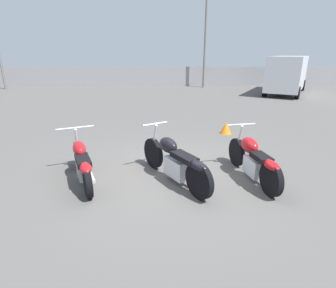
{
  "coord_description": "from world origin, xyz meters",
  "views": [
    {
      "loc": [
        -0.11,
        -4.88,
        2.38
      ],
      "look_at": [
        0.0,
        0.13,
        0.65
      ],
      "focal_mm": 28.0,
      "sensor_mm": 36.0,
      "label": 1
    }
  ],
  "objects_px": {
    "motorcycle_slot_0": "(82,162)",
    "light_pole_left": "(207,10)",
    "motorcycle_slot_1": "(175,161)",
    "motorcycle_slot_2": "(253,160)",
    "traffic_cone_near": "(226,128)",
    "parked_van": "(288,73)"
  },
  "relations": [
    {
      "from": "light_pole_left",
      "to": "motorcycle_slot_2",
      "type": "height_order",
      "value": "light_pole_left"
    },
    {
      "from": "motorcycle_slot_0",
      "to": "motorcycle_slot_1",
      "type": "relative_size",
      "value": 0.94
    },
    {
      "from": "light_pole_left",
      "to": "motorcycle_slot_0",
      "type": "height_order",
      "value": "light_pole_left"
    },
    {
      "from": "motorcycle_slot_0",
      "to": "motorcycle_slot_2",
      "type": "distance_m",
      "value": 3.33
    },
    {
      "from": "motorcycle_slot_1",
      "to": "parked_van",
      "type": "distance_m",
      "value": 14.24
    },
    {
      "from": "motorcycle_slot_0",
      "to": "parked_van",
      "type": "xyz_separation_m",
      "value": [
        9.37,
        11.97,
        0.84
      ]
    },
    {
      "from": "traffic_cone_near",
      "to": "motorcycle_slot_0",
      "type": "bearing_deg",
      "value": -137.86
    },
    {
      "from": "light_pole_left",
      "to": "traffic_cone_near",
      "type": "height_order",
      "value": "light_pole_left"
    },
    {
      "from": "light_pole_left",
      "to": "motorcycle_slot_1",
      "type": "bearing_deg",
      "value": -100.61
    },
    {
      "from": "light_pole_left",
      "to": "motorcycle_slot_2",
      "type": "distance_m",
      "value": 16.01
    },
    {
      "from": "motorcycle_slot_1",
      "to": "light_pole_left",
      "type": "bearing_deg",
      "value": 47.81
    },
    {
      "from": "motorcycle_slot_2",
      "to": "parked_van",
      "type": "distance_m",
      "value": 13.41
    },
    {
      "from": "light_pole_left",
      "to": "motorcycle_slot_2",
      "type": "xyz_separation_m",
      "value": [
        -1.32,
        -15.22,
        -4.78
      ]
    },
    {
      "from": "traffic_cone_near",
      "to": "parked_van",
      "type": "bearing_deg",
      "value": 56.39
    },
    {
      "from": "motorcycle_slot_0",
      "to": "light_pole_left",
      "type": "bearing_deg",
      "value": 49.75
    },
    {
      "from": "light_pole_left",
      "to": "motorcycle_slot_1",
      "type": "relative_size",
      "value": 4.62
    },
    {
      "from": "motorcycle_slot_2",
      "to": "parked_van",
      "type": "xyz_separation_m",
      "value": [
        6.05,
        11.94,
        0.83
      ]
    },
    {
      "from": "light_pole_left",
      "to": "motorcycle_slot_1",
      "type": "distance_m",
      "value": 16.27
    },
    {
      "from": "motorcycle_slot_2",
      "to": "motorcycle_slot_1",
      "type": "bearing_deg",
      "value": 172.87
    },
    {
      "from": "motorcycle_slot_1",
      "to": "motorcycle_slot_2",
      "type": "bearing_deg",
      "value": -28.7
    },
    {
      "from": "light_pole_left",
      "to": "motorcycle_slot_0",
      "type": "bearing_deg",
      "value": -106.96
    },
    {
      "from": "motorcycle_slot_0",
      "to": "motorcycle_slot_2",
      "type": "relative_size",
      "value": 0.93
    }
  ]
}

